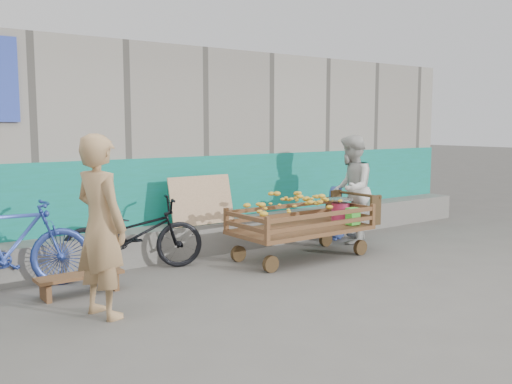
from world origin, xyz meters
TOP-DOWN VIEW (x-y plane):
  - ground at (0.00, 0.00)m, footprint 80.00×80.00m
  - building_wall at (-0.00, 4.05)m, footprint 12.00×3.50m
  - banana_cart at (1.29, 1.24)m, footprint 2.15×0.98m
  - bench at (-1.77, 1.39)m, footprint 0.94×0.28m
  - vendor_man at (-1.83, 0.57)m, footprint 0.57×0.73m
  - woman at (2.66, 1.59)m, footprint 1.05×1.03m
  - child at (2.66, 1.92)m, footprint 0.50×0.41m
  - bicycle_dark at (-0.85, 2.01)m, footprint 1.89×1.11m
  - bicycle_blue at (-2.35, 1.98)m, footprint 1.81×0.78m

SIDE VIEW (x-z plane):
  - ground at x=0.00m, z-range 0.00..0.00m
  - bench at x=-1.77m, z-range 0.05..0.29m
  - child at x=2.66m, z-range 0.00..0.88m
  - bicycle_dark at x=-0.85m, z-range 0.00..0.94m
  - bicycle_blue at x=-2.35m, z-range 0.00..1.06m
  - banana_cart at x=1.29m, z-range 0.16..1.08m
  - woman at x=2.66m, z-range 0.00..1.71m
  - vendor_man at x=-1.83m, z-range 0.00..1.79m
  - building_wall at x=0.00m, z-range -0.03..2.97m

